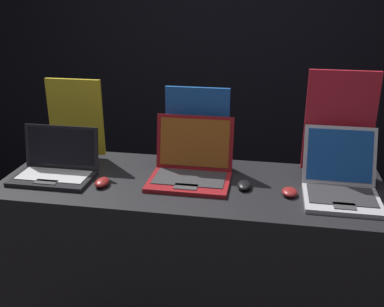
# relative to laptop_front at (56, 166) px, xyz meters

# --- Properties ---
(wall_back) EXTENTS (8.00, 0.05, 2.80)m
(wall_back) POSITION_rel_laptop_front_xyz_m (0.67, 1.67, 0.44)
(wall_back) COLOR black
(wall_back) RESTS_ON ground_plane
(display_counter) EXTENTS (1.85, 0.66, 0.90)m
(display_counter) POSITION_rel_laptop_front_xyz_m (0.67, 0.05, -0.51)
(display_counter) COLOR black
(display_counter) RESTS_ON ground_plane
(laptop_front) EXTENTS (0.39, 0.26, 0.24)m
(laptop_front) POSITION_rel_laptop_front_xyz_m (0.00, 0.00, 0.00)
(laptop_front) COLOR black
(laptop_front) RESTS_ON display_counter
(mouse_front) EXTENTS (0.06, 0.10, 0.04)m
(mouse_front) POSITION_rel_laptop_front_xyz_m (0.26, -0.06, -0.04)
(mouse_front) COLOR maroon
(mouse_front) RESTS_ON display_counter
(promo_stand_front) EXTENTS (0.30, 0.07, 0.44)m
(promo_stand_front) POSITION_rel_laptop_front_xyz_m (0.00, 0.27, 0.15)
(promo_stand_front) COLOR black
(promo_stand_front) RESTS_ON display_counter
(laptop_middle) EXTENTS (0.39, 0.33, 0.29)m
(laptop_middle) POSITION_rel_laptop_front_xyz_m (0.66, 0.09, 0.01)
(laptop_middle) COLOR maroon
(laptop_middle) RESTS_ON display_counter
(mouse_middle) EXTENTS (0.07, 0.11, 0.03)m
(mouse_middle) POSITION_rel_laptop_front_xyz_m (0.93, 0.03, -0.04)
(mouse_middle) COLOR black
(mouse_middle) RESTS_ON display_counter
(promo_stand_middle) EXTENTS (0.33, 0.07, 0.42)m
(promo_stand_middle) POSITION_rel_laptop_front_xyz_m (0.66, 0.27, 0.14)
(promo_stand_middle) COLOR black
(promo_stand_middle) RESTS_ON display_counter
(laptop_back) EXTENTS (0.33, 0.40, 0.27)m
(laptop_back) POSITION_rel_laptop_front_xyz_m (1.36, 0.04, 0.01)
(laptop_back) COLOR #B7B7BC
(laptop_back) RESTS_ON display_counter
(mouse_back) EXTENTS (0.07, 0.09, 0.03)m
(mouse_back) POSITION_rel_laptop_front_xyz_m (1.14, -0.01, -0.04)
(mouse_back) COLOR maroon
(mouse_back) RESTS_ON display_counter
(promo_stand_back) EXTENTS (0.33, 0.07, 0.53)m
(promo_stand_back) POSITION_rel_laptop_front_xyz_m (1.36, 0.27, 0.20)
(promo_stand_back) COLOR black
(promo_stand_back) RESTS_ON display_counter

